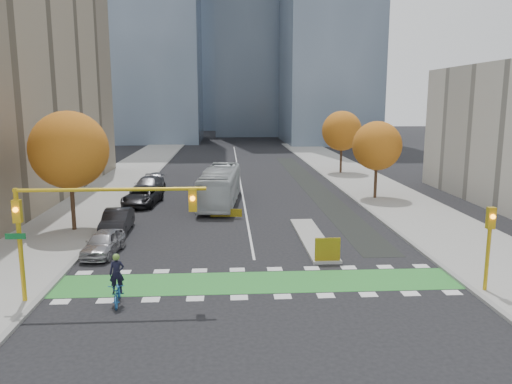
{
  "coord_description": "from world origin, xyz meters",
  "views": [
    {
      "loc": [
        -1.52,
        -21.93,
        8.88
      ],
      "look_at": [
        0.39,
        9.94,
        3.0
      ],
      "focal_mm": 35.0,
      "sensor_mm": 36.0,
      "label": 1
    }
  ],
  "objects": [
    {
      "name": "sidewalk_east",
      "position": [
        13.5,
        20.0,
        0.07
      ],
      "size": [
        7.0,
        120.0,
        0.15
      ],
      "primitive_type": "cube",
      "color": "gray",
      "rests_on": "ground"
    },
    {
      "name": "bike_crossing",
      "position": [
        0.0,
        1.5,
        0.01
      ],
      "size": [
        20.0,
        3.0,
        0.01
      ],
      "primitive_type": "cube",
      "color": "#2A812E",
      "rests_on": "ground"
    },
    {
      "name": "tree_west",
      "position": [
        -12.0,
        12.0,
        5.62
      ],
      "size": [
        5.2,
        5.2,
        8.22
      ],
      "color": "#332114",
      "rests_on": "ground"
    },
    {
      "name": "cyclist",
      "position": [
        -6.37,
        -0.77,
        0.77
      ],
      "size": [
        0.92,
        2.06,
        2.31
      ],
      "rotation": [
        0.0,
        0.0,
        0.11
      ],
      "color": "#1F5490",
      "rests_on": "ground"
    },
    {
      "name": "parked_car_e",
      "position": [
        -8.99,
        31.04,
        0.67
      ],
      "size": [
        2.09,
        4.13,
        1.35
      ],
      "primitive_type": "imported",
      "rotation": [
        0.0,
        0.0,
        0.13
      ],
      "color": "#A2A2A7",
      "rests_on": "ground"
    },
    {
      "name": "tree_east_far",
      "position": [
        12.5,
        38.0,
        5.24
      ],
      "size": [
        4.8,
        4.8,
        7.65
      ],
      "color": "#332114",
      "rests_on": "ground"
    },
    {
      "name": "median_island",
      "position": [
        4.0,
        9.0,
        0.08
      ],
      "size": [
        1.6,
        10.0,
        0.16
      ],
      "primitive_type": "cube",
      "color": "gray",
      "rests_on": "ground"
    },
    {
      "name": "parked_car_c",
      "position": [
        -9.0,
        25.61,
        0.83
      ],
      "size": [
        3.06,
        6.0,
        1.67
      ],
      "primitive_type": "imported",
      "rotation": [
        0.0,
        0.0,
        -0.13
      ],
      "color": "#4A4A4F",
      "rests_on": "ground"
    },
    {
      "name": "tree_east_near",
      "position": [
        12.0,
        22.0,
        4.86
      ],
      "size": [
        4.4,
        4.4,
        7.08
      ],
      "color": "#332114",
      "rests_on": "ground"
    },
    {
      "name": "ground",
      "position": [
        0.0,
        0.0,
        0.0
      ],
      "size": [
        300.0,
        300.0,
        0.0
      ],
      "primitive_type": "plane",
      "color": "black",
      "rests_on": "ground"
    },
    {
      "name": "traffic_signal_west",
      "position": [
        -7.93,
        -0.51,
        4.03
      ],
      "size": [
        8.53,
        0.56,
        5.2
      ],
      "color": "#BF9914",
      "rests_on": "ground"
    },
    {
      "name": "bike_lane_paint",
      "position": [
        7.5,
        30.0,
        0.01
      ],
      "size": [
        2.5,
        50.0,
        0.01
      ],
      "primitive_type": "cube",
      "color": "black",
      "rests_on": "ground"
    },
    {
      "name": "traffic_signal_east",
      "position": [
        10.5,
        -0.51,
        2.73
      ],
      "size": [
        0.35,
        0.43,
        4.1
      ],
      "color": "#BF9914",
      "rests_on": "ground"
    },
    {
      "name": "curb_west",
      "position": [
        -10.0,
        20.0,
        0.07
      ],
      "size": [
        0.3,
        120.0,
        0.16
      ],
      "primitive_type": "cube",
      "color": "gray",
      "rests_on": "ground"
    },
    {
      "name": "curb_east",
      "position": [
        10.0,
        20.0,
        0.07
      ],
      "size": [
        0.3,
        120.0,
        0.16
      ],
      "primitive_type": "cube",
      "color": "gray",
      "rests_on": "ground"
    },
    {
      "name": "centre_line",
      "position": [
        0.0,
        40.0,
        0.01
      ],
      "size": [
        0.15,
        70.0,
        0.01
      ],
      "primitive_type": "cube",
      "color": "silver",
      "rests_on": "ground"
    },
    {
      "name": "parked_car_a",
      "position": [
        -8.72,
        6.56,
        0.71
      ],
      "size": [
        2.09,
        4.33,
        1.43
      ],
      "primitive_type": "imported",
      "rotation": [
        0.0,
        0.0,
        -0.1
      ],
      "color": "#9E9DA3",
      "rests_on": "ground"
    },
    {
      "name": "hazard_board",
      "position": [
        4.0,
        4.2,
        0.8
      ],
      "size": [
        1.4,
        0.12,
        1.3
      ],
      "primitive_type": "cube",
      "color": "yellow",
      "rests_on": "median_island"
    },
    {
      "name": "parked_car_d",
      "position": [
        -8.75,
        20.61,
        0.77
      ],
      "size": [
        3.19,
        5.82,
        1.54
      ],
      "primitive_type": "imported",
      "rotation": [
        0.0,
        0.0,
        -0.12
      ],
      "color": "black",
      "rests_on": "ground"
    },
    {
      "name": "bus",
      "position": [
        -2.08,
        20.66,
        1.6
      ],
      "size": [
        3.73,
        11.66,
        3.19
      ],
      "primitive_type": "imported",
      "rotation": [
        0.0,
        0.0,
        -0.09
      ],
      "color": "silver",
      "rests_on": "ground"
    },
    {
      "name": "parked_car_b",
      "position": [
        -9.0,
        11.56,
        0.79
      ],
      "size": [
        1.78,
        4.82,
        1.58
      ],
      "primitive_type": "imported",
      "rotation": [
        0.0,
        0.0,
        0.02
      ],
      "color": "black",
      "rests_on": "ground"
    },
    {
      "name": "sidewalk_west",
      "position": [
        -13.5,
        20.0,
        0.07
      ],
      "size": [
        7.0,
        120.0,
        0.15
      ],
      "primitive_type": "cube",
      "color": "gray",
      "rests_on": "ground"
    }
  ]
}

